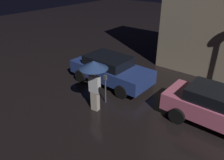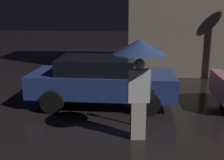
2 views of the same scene
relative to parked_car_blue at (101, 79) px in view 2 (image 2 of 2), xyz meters
The scene contains 3 objects.
parked_car_blue is the anchor object (origin of this frame).
pedestrian_with_umbrella 2.73m from the parked_car_blue, 65.73° to the right, with size 1.13×1.13×2.22m.
parking_meter 1.92m from the parked_car_blue, 57.77° to the right, with size 0.12×0.10×1.33m.
Camera 2 is at (-7.05, -6.64, 2.81)m, focal length 45.00 mm.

